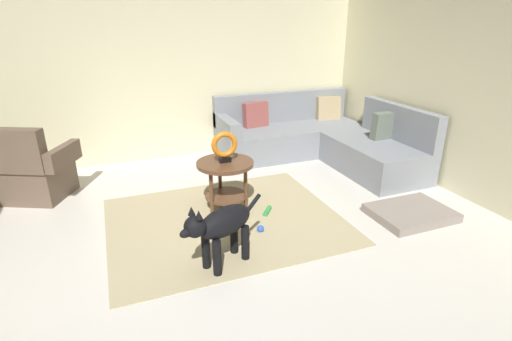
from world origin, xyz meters
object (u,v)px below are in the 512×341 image
Objects in this scene: armchair at (34,172)px; side_table at (225,173)px; torus_sculpture at (224,146)px; sectional_couch at (319,140)px; dog_toy_rope at (267,211)px; dog_toy_ball at (260,229)px; dog at (221,226)px; dog_bed_mat at (411,213)px.

side_table is (1.93, -1.03, 0.09)m from armchair.
side_table is 1.84× the size of torus_sculpture.
dog_toy_rope is at bearing -136.28° from sectional_couch.
dog_toy_ball is at bearing -75.61° from torus_sculpture.
dog_toy_rope is at bearing 57.61° from dog_toy_ball.
side_table is (-1.74, -1.04, 0.12)m from sectional_couch.
armchair reaches higher than dog.
dog_toy_ball is (0.50, 0.39, -0.34)m from dog.
side_table is at bearing -149.19° from sectional_couch.
side_table reaches higher than dog_toy_rope.
dog_toy_ball is (-1.59, -1.65, -0.26)m from sectional_couch.
armchair is 5.11× the size of dog_toy_rope.
torus_sculpture is at bearing -149.19° from sectional_couch.
dog is at bearing -108.99° from side_table.
dog is 0.72m from dog_toy_ball.
dog_bed_mat is at bearing -90.36° from sectional_couch.
sectional_couch is 2.81× the size of dog_bed_mat.
sectional_couch is at bearing 43.72° from dog_toy_rope.
sectional_couch is 11.73× the size of dog_toy_rope.
torus_sculpture is (1.93, -1.03, 0.39)m from armchair.
dog is (1.59, -2.03, 0.05)m from armchair.
dog_toy_rope is (-1.37, -1.31, -0.27)m from sectional_couch.
sectional_couch is 6.90× the size of torus_sculpture.
side_table is at bearing -43.28° from dog.
dog_toy_ball is at bearing -133.89° from sectional_couch.
sectional_couch is 2.07m from torus_sculpture.
sectional_couch reaches higher than dog_toy_rope.
armchair is at bearing -179.81° from sectional_couch.
sectional_couch is at bearing 30.81° from side_table.
armchair is at bearing 150.51° from dog_toy_rope.
side_table is 0.75× the size of dog_bed_mat.
torus_sculpture is at bearing -141.34° from side_table.
dog_bed_mat is (-0.01, -1.93, -0.25)m from sectional_couch.
sectional_couch is 2.03m from side_table.
armchair is 2.67m from dog_toy_ball.
dog is (-2.09, -2.04, 0.09)m from sectional_couch.
armchair is 1.24× the size of dog.
dog_toy_ball is (-1.58, 0.28, -0.01)m from dog_bed_mat.
dog_toy_ball is (0.16, -0.61, -0.38)m from side_table.
torus_sculpture is 0.83m from dog_toy_rope.
dog_bed_mat reaches higher than dog_toy_ball.
dog_bed_mat is (1.73, -0.89, -0.67)m from torus_sculpture.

